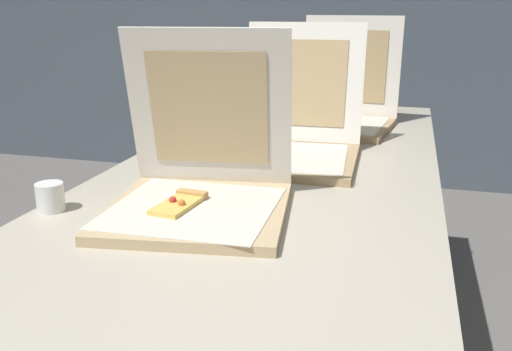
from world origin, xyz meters
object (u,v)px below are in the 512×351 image
object	(u,v)px
table	(267,193)
pizza_box_back	(340,112)
pizza_box_middle	(292,140)
cup_white_mid	(176,149)
pizza_box_front	(199,187)
cup_white_near_left	(50,197)

from	to	relation	value
table	pizza_box_back	bearing A→B (deg)	81.42
pizza_box_middle	cup_white_mid	bearing A→B (deg)	-165.70
table	cup_white_mid	world-z (taller)	cup_white_mid
table	pizza_box_front	xyz separation A→B (m)	(-0.08, -0.29, 0.10)
pizza_box_front	cup_white_mid	size ratio (longest dim) A/B	6.76
pizza_box_front	pizza_box_back	xyz separation A→B (m)	(0.19, 0.99, 0.00)
pizza_box_front	pizza_box_middle	xyz separation A→B (m)	(0.11, 0.49, 0.00)
pizza_box_middle	pizza_box_back	xyz separation A→B (m)	(0.08, 0.50, 0.00)
table	pizza_box_back	distance (m)	0.72
pizza_box_middle	cup_white_mid	size ratio (longest dim) A/B	7.87
table	pizza_box_back	xyz separation A→B (m)	(0.11, 0.70, 0.10)
table	pizza_box_middle	world-z (taller)	pizza_box_middle
table	pizza_box_front	bearing A→B (deg)	-105.73
pizza_box_front	pizza_box_middle	bearing A→B (deg)	69.86
cup_white_near_left	cup_white_mid	distance (m)	0.49
pizza_box_front	pizza_box_middle	world-z (taller)	pizza_box_front
pizza_box_back	table	bearing A→B (deg)	-91.53
cup_white_mid	cup_white_near_left	bearing A→B (deg)	-101.40
table	cup_white_mid	distance (m)	0.33
cup_white_mid	table	bearing A→B (deg)	-19.54
pizza_box_front	cup_white_near_left	xyz separation A→B (m)	(-0.32, -0.09, -0.02)
pizza_box_front	cup_white_mid	xyz separation A→B (m)	(-0.22, 0.40, -0.02)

